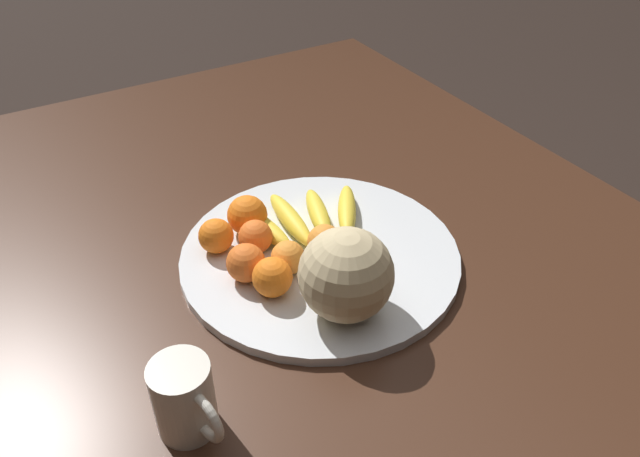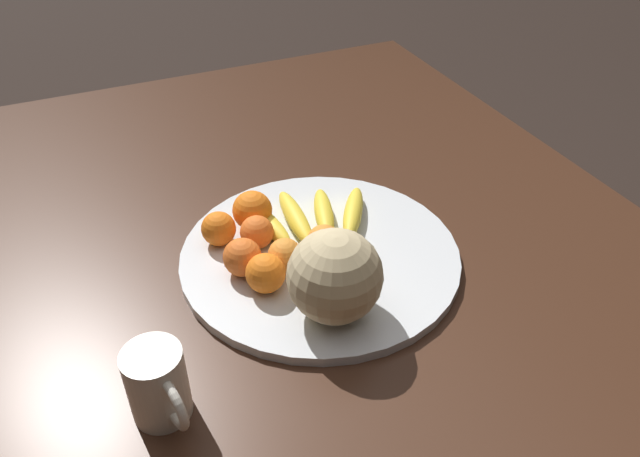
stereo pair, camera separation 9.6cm
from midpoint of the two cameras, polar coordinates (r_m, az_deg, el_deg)
name	(u,v)px [view 2 (the right image)]	position (r m, az deg, el deg)	size (l,w,h in m)	color
kitchen_table	(322,267)	(1.18, 2.48, -3.62)	(1.61, 1.19, 0.73)	#3D2316
fruit_bowl	(320,255)	(1.07, 2.55, -2.54)	(0.48, 0.48, 0.02)	silver
melon	(335,276)	(0.91, 4.37, -4.49)	(0.14, 0.14, 0.14)	#C6B284
banana_bunch	(309,217)	(1.12, 1.45, 1.00)	(0.18, 0.24, 0.03)	#473819
orange_front_left	(258,233)	(1.06, -3.17, -0.54)	(0.06, 0.06, 0.06)	orange
orange_front_right	(242,257)	(1.01, -4.43, -2.73)	(0.06, 0.06, 0.06)	orange
orange_mid_center	(219,229)	(1.08, -6.76, -0.10)	(0.06, 0.06, 0.06)	orange
orange_back_left	(285,255)	(1.02, -0.54, -2.55)	(0.06, 0.06, 0.06)	orange
orange_back_right	(252,210)	(1.10, -3.76, 1.58)	(0.07, 0.07, 0.07)	orange
orange_top_small	(324,242)	(1.04, 3.01, -1.33)	(0.06, 0.06, 0.06)	orange
orange_side_extra	(266,273)	(0.98, -2.22, -4.21)	(0.06, 0.06, 0.06)	orange
ceramic_mug	(159,385)	(0.83, -11.30, -14.03)	(0.12, 0.08, 0.11)	beige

